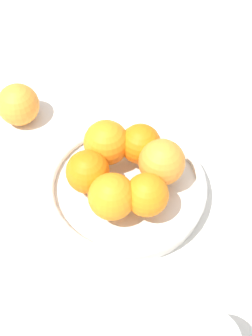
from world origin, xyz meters
The scene contains 4 objects.
ground_plane centered at (0.00, 0.00, 0.00)m, with size 4.00×4.00×0.00m, color silver.
fruit_bowl centered at (0.00, 0.00, 0.02)m, with size 0.27×0.27×0.04m.
orange_pile centered at (0.00, 0.00, 0.07)m, with size 0.19×0.18×0.08m.
stray_orange centered at (0.25, 0.08, 0.04)m, with size 0.08×0.08×0.08m, color orange.
Camera 1 is at (-0.38, 0.24, 0.65)m, focal length 50.00 mm.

